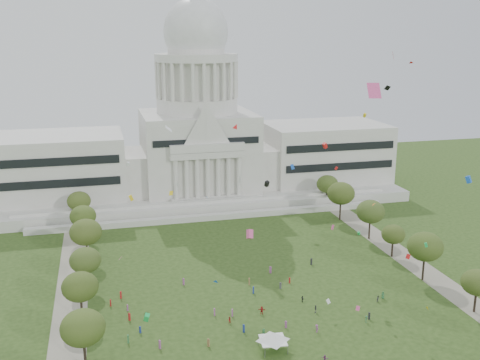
# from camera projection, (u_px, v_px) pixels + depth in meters

# --- Properties ---
(ground) EXTENTS (400.00, 400.00, 0.00)m
(ground) POSITION_uv_depth(u_px,v_px,m) (290.00, 333.00, 125.49)
(ground) COLOR #294216
(ground) RESTS_ON ground
(capitol) EXTENTS (160.00, 64.50, 91.30)m
(capitol) POSITION_uv_depth(u_px,v_px,m) (198.00, 143.00, 226.38)
(capitol) COLOR silver
(capitol) RESTS_ON ground
(path_left) EXTENTS (8.00, 160.00, 0.04)m
(path_left) POSITION_uv_depth(u_px,v_px,m) (71.00, 298.00, 142.14)
(path_left) COLOR gray
(path_left) RESTS_ON ground
(path_right) EXTENTS (8.00, 160.00, 0.04)m
(path_right) POSITION_uv_depth(u_px,v_px,m) (410.00, 261.00, 165.09)
(path_right) COLOR gray
(path_right) RESTS_ON ground
(row_tree_l_1) EXTENTS (8.86, 8.86, 12.59)m
(row_tree_l_1) POSITION_uv_depth(u_px,v_px,m) (83.00, 328.00, 109.91)
(row_tree_l_1) COLOR black
(row_tree_l_1) RESTS_ON ground
(row_tree_r_1) EXTENTS (7.58, 7.58, 10.78)m
(row_tree_r_1) POSITION_uv_depth(u_px,v_px,m) (477.00, 283.00, 132.97)
(row_tree_r_1) COLOR black
(row_tree_r_1) RESTS_ON ground
(row_tree_l_2) EXTENTS (8.42, 8.42, 11.97)m
(row_tree_l_2) POSITION_uv_depth(u_px,v_px,m) (80.00, 287.00, 128.80)
(row_tree_l_2) COLOR black
(row_tree_l_2) RESTS_ON ground
(row_tree_r_2) EXTENTS (9.55, 9.55, 13.58)m
(row_tree_r_2) POSITION_uv_depth(u_px,v_px,m) (425.00, 247.00, 149.96)
(row_tree_r_2) COLOR black
(row_tree_r_2) RESTS_ON ground
(row_tree_l_3) EXTENTS (8.12, 8.12, 11.55)m
(row_tree_l_3) POSITION_uv_depth(u_px,v_px,m) (85.00, 260.00, 144.68)
(row_tree_l_3) COLOR black
(row_tree_l_3) RESTS_ON ground
(row_tree_r_3) EXTENTS (7.01, 7.01, 9.98)m
(row_tree_r_3) POSITION_uv_depth(u_px,v_px,m) (393.00, 234.00, 166.66)
(row_tree_r_3) COLOR black
(row_tree_r_3) RESTS_ON ground
(row_tree_l_4) EXTENTS (9.29, 9.29, 13.21)m
(row_tree_l_4) POSITION_uv_depth(u_px,v_px,m) (86.00, 232.00, 161.73)
(row_tree_l_4) COLOR black
(row_tree_l_4) RESTS_ON ground
(row_tree_r_4) EXTENTS (9.19, 9.19, 13.06)m
(row_tree_r_4) POSITION_uv_depth(u_px,v_px,m) (371.00, 212.00, 180.77)
(row_tree_r_4) COLOR black
(row_tree_r_4) RESTS_ON ground
(row_tree_l_5) EXTENTS (8.33, 8.33, 11.85)m
(row_tree_l_5) POSITION_uv_depth(u_px,v_px,m) (83.00, 216.00, 179.14)
(row_tree_l_5) COLOR black
(row_tree_l_5) RESTS_ON ground
(row_tree_r_5) EXTENTS (9.82, 9.82, 13.96)m
(row_tree_r_5) POSITION_uv_depth(u_px,v_px,m) (341.00, 193.00, 199.20)
(row_tree_r_5) COLOR black
(row_tree_r_5) RESTS_ON ground
(row_tree_l_6) EXTENTS (8.19, 8.19, 11.64)m
(row_tree_l_6) POSITION_uv_depth(u_px,v_px,m) (79.00, 201.00, 195.78)
(row_tree_l_6) COLOR black
(row_tree_l_6) RESTS_ON ground
(row_tree_r_6) EXTENTS (8.42, 8.42, 11.97)m
(row_tree_r_6) POSITION_uv_depth(u_px,v_px,m) (327.00, 184.00, 216.97)
(row_tree_r_6) COLOR black
(row_tree_r_6) RESTS_ON ground
(event_tent) EXTENTS (8.21, 8.21, 4.20)m
(event_tent) POSITION_uv_depth(u_px,v_px,m) (273.00, 336.00, 117.83)
(event_tent) COLOR #4C4C4C
(event_tent) RESTS_ON ground
(person_0) EXTENTS (1.10, 0.96, 1.89)m
(person_0) POSITION_uv_depth(u_px,v_px,m) (383.00, 295.00, 141.49)
(person_0) COLOR #33723F
(person_0) RESTS_ON ground
(person_2) EXTENTS (0.97, 0.88, 1.70)m
(person_2) POSITION_uv_depth(u_px,v_px,m) (378.00, 299.00, 139.75)
(person_2) COLOR #4C4C51
(person_2) RESTS_ON ground
(person_3) EXTENTS (0.69, 1.24, 1.86)m
(person_3) POSITION_uv_depth(u_px,v_px,m) (317.00, 328.00, 125.49)
(person_3) COLOR #994C8C
(person_3) RESTS_ON ground
(person_4) EXTENTS (0.90, 1.25, 1.93)m
(person_4) POSITION_uv_depth(u_px,v_px,m) (316.00, 309.00, 134.39)
(person_4) COLOR #4C4C51
(person_4) RESTS_ON ground
(person_5) EXTENTS (1.96, 1.42, 1.97)m
(person_5) POSITION_uv_depth(u_px,v_px,m) (262.00, 310.00, 133.66)
(person_5) COLOR #B21E1E
(person_5) RESTS_ON ground
(person_8) EXTENTS (0.79, 0.52, 1.56)m
(person_8) POSITION_uv_depth(u_px,v_px,m) (229.00, 320.00, 129.54)
(person_8) COLOR #B21E1E
(person_8) RESTS_ON ground
(person_9) EXTENTS (1.16, 1.25, 1.75)m
(person_9) POSITION_uv_depth(u_px,v_px,m) (366.00, 319.00, 129.66)
(person_9) COLOR #33723F
(person_9) RESTS_ON ground
(person_10) EXTENTS (0.82, 1.09, 1.66)m
(person_10) POSITION_uv_depth(u_px,v_px,m) (302.00, 299.00, 139.68)
(person_10) COLOR #26262B
(person_10) RESTS_ON ground
(person_11) EXTENTS (1.42, 1.42, 1.55)m
(person_11) POSITION_uv_depth(u_px,v_px,m) (325.00, 358.00, 114.15)
(person_11) COLOR #994C8C
(person_11) RESTS_ON ground
(distant_crowd) EXTENTS (60.88, 38.94, 1.95)m
(distant_crowd) POSITION_uv_depth(u_px,v_px,m) (217.00, 305.00, 136.21)
(distant_crowd) COLOR #994C8C
(distant_crowd) RESTS_ON ground
(kite_swarm) EXTENTS (74.57, 106.23, 58.02)m
(kite_swarm) POSITION_uv_depth(u_px,v_px,m) (282.00, 192.00, 128.34)
(kite_swarm) COLOR red
(kite_swarm) RESTS_ON ground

